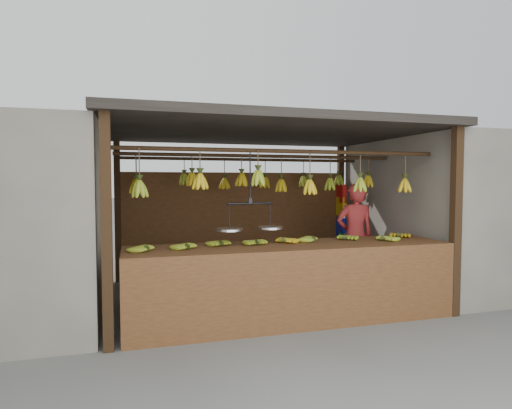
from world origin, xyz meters
name	(u,v)px	position (x,y,z in m)	size (l,w,h in m)	color
ground	(262,296)	(0.00, 0.00, 0.00)	(80.00, 80.00, 0.00)	#5B5B57
stall	(255,159)	(0.00, 0.33, 1.97)	(4.30, 3.30, 2.40)	black
neighbor_right	(470,211)	(3.60, 0.00, 1.15)	(3.00, 3.00, 2.30)	slate
counter	(295,262)	(0.03, -1.23, 0.72)	(3.83, 0.87, 0.96)	#59351A
hanging_bananas	(262,183)	(0.01, 0.02, 1.62)	(3.58, 2.25, 0.40)	#92A523
balance_scale	(250,225)	(-0.44, -1.00, 1.13)	(0.82, 0.37, 0.92)	black
vendor	(355,236)	(1.47, -0.02, 0.81)	(0.59, 0.39, 1.62)	#BF3333
bag_bundles	(341,217)	(1.94, 1.35, 0.98)	(0.08, 0.26, 1.23)	red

